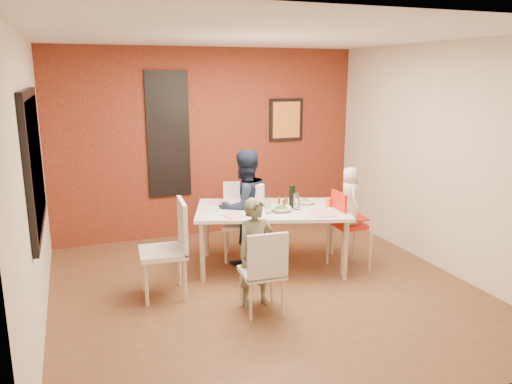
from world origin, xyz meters
name	(u,v)px	position (x,y,z in m)	size (l,w,h in m)	color
ground	(265,290)	(0.00, 0.00, 0.00)	(4.50, 4.50, 0.00)	brown
ceiling	(267,35)	(0.00, 0.00, 2.70)	(4.50, 4.50, 0.02)	white
wall_back	(209,143)	(0.00, 2.25, 1.35)	(4.50, 0.02, 2.70)	beige
wall_front	(397,233)	(0.00, -2.25, 1.35)	(4.50, 0.02, 2.70)	beige
wall_left	(31,187)	(-2.25, 0.00, 1.35)	(0.02, 4.50, 2.70)	beige
wall_right	(441,158)	(2.25, 0.00, 1.35)	(0.02, 4.50, 2.70)	beige
brick_accent_wall	(210,143)	(0.00, 2.23, 1.35)	(4.50, 0.02, 2.70)	maroon
picture_window_frame	(34,161)	(-2.22, 0.20, 1.55)	(0.05, 1.70, 1.30)	black
picture_window_pane	(36,161)	(-2.21, 0.20, 1.55)	(0.02, 1.55, 1.15)	black
glassblock_strip	(168,135)	(-0.60, 2.21, 1.50)	(0.55, 0.03, 1.70)	#B5BEC5
glassblock_surround	(168,135)	(-0.60, 2.21, 1.50)	(0.60, 0.03, 1.76)	black
art_print_frame	(286,120)	(1.20, 2.21, 1.65)	(0.54, 0.03, 0.64)	black
art_print_canvas	(286,120)	(1.20, 2.19, 1.65)	(0.44, 0.01, 0.54)	orange
dining_table	(272,214)	(0.32, 0.61, 0.68)	(2.03, 1.52, 0.75)	silver
chair_near	(264,268)	(-0.22, -0.52, 0.49)	(0.43, 0.43, 0.87)	silver
chair_far	(241,216)	(0.09, 1.11, 0.54)	(0.57, 0.57, 0.97)	white
chair_left	(171,243)	(-0.98, 0.25, 0.58)	(0.52, 0.52, 1.04)	silver
high_chair	(346,223)	(1.15, 0.26, 0.58)	(0.42, 0.42, 0.97)	red
child_near	(256,253)	(-0.22, -0.28, 0.57)	(0.41, 0.27, 1.13)	brown
child_far	(245,208)	(0.06, 0.87, 0.72)	(0.70, 0.55, 1.44)	#161E32
toddler	(349,196)	(1.18, 0.26, 0.92)	(0.34, 0.22, 0.69)	silver
plate_near_left	(233,216)	(-0.22, 0.46, 0.76)	(0.21, 0.21, 0.01)	white
plate_far_mid	(277,200)	(0.52, 0.92, 0.76)	(0.20, 0.20, 0.01)	white
plate_near_right	(323,214)	(0.77, 0.15, 0.76)	(0.24, 0.24, 0.01)	white
plate_far_left	(219,202)	(-0.20, 1.11, 0.76)	(0.24, 0.24, 0.01)	silver
salad_bowl_a	(281,209)	(0.37, 0.45, 0.78)	(0.24, 0.24, 0.06)	silver
salad_bowl_b	(305,202)	(0.79, 0.66, 0.78)	(0.21, 0.21, 0.05)	white
wine_bottle	(292,197)	(0.56, 0.55, 0.89)	(0.07, 0.07, 0.28)	black
wine_glass_a	(268,205)	(0.20, 0.43, 0.85)	(0.07, 0.07, 0.19)	white
wine_glass_b	(296,201)	(0.57, 0.46, 0.85)	(0.07, 0.07, 0.20)	silver
paper_towel_roll	(259,196)	(0.18, 0.67, 0.90)	(0.13, 0.13, 0.29)	silver
condiment_red	(284,205)	(0.43, 0.50, 0.81)	(0.03, 0.03, 0.13)	red
condiment_green	(286,202)	(0.50, 0.60, 0.81)	(0.03, 0.03, 0.13)	#2E7025
condiment_brown	(279,202)	(0.42, 0.63, 0.81)	(0.03, 0.03, 0.13)	brown
sippy_cup	(328,202)	(0.99, 0.44, 0.81)	(0.07, 0.07, 0.11)	orange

